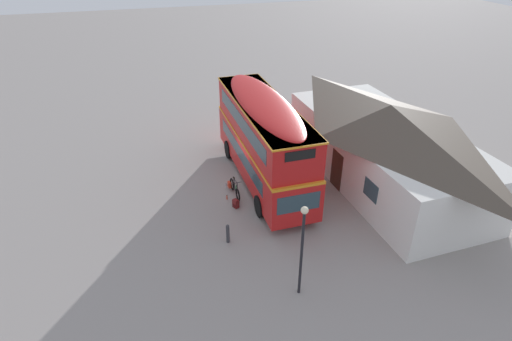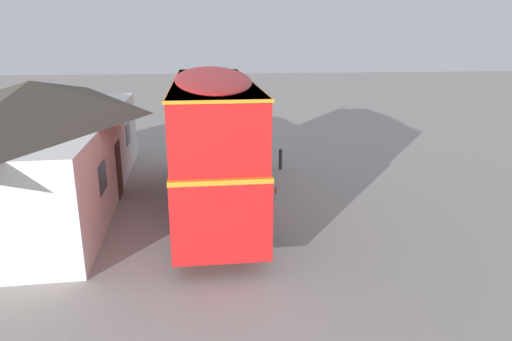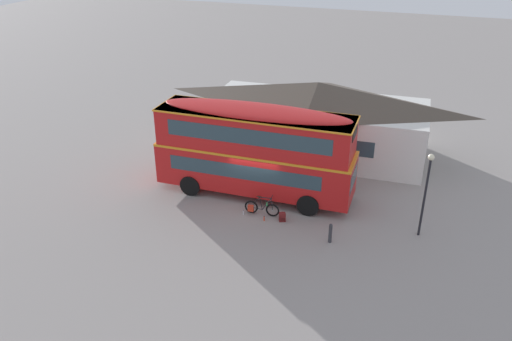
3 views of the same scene
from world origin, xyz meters
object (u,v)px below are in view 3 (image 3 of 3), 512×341
object	(u,v)px
water_bottle_clear_plastic	(243,212)
street_lamp	(426,186)
kerb_bollard	(330,233)
water_bottle_red_squeeze	(264,219)
touring_bicycle	(260,208)
double_decker_bus	(255,148)
backpack_on_ground	(282,216)

from	to	relation	value
water_bottle_clear_plastic	street_lamp	world-z (taller)	street_lamp
street_lamp	kerb_bollard	distance (m)	4.68
water_bottle_red_squeeze	touring_bicycle	bearing A→B (deg)	126.24
water_bottle_clear_plastic	double_decker_bus	bearing A→B (deg)	94.88
touring_bicycle	street_lamp	size ratio (longest dim) A/B	0.43
water_bottle_red_squeeze	kerb_bollard	xyz separation A→B (m)	(3.36, -0.70, 0.38)
double_decker_bus	backpack_on_ground	world-z (taller)	double_decker_bus
touring_bicycle	backpack_on_ground	world-z (taller)	touring_bicycle
street_lamp	touring_bicycle	bearing A→B (deg)	-173.86
backpack_on_ground	kerb_bollard	bearing A→B (deg)	-21.12
backpack_on_ground	water_bottle_clear_plastic	bearing A→B (deg)	-178.11
water_bottle_clear_plastic	water_bottle_red_squeeze	world-z (taller)	water_bottle_red_squeeze
backpack_on_ground	water_bottle_clear_plastic	distance (m)	1.98
water_bottle_clear_plastic	kerb_bollard	distance (m)	4.61
water_bottle_clear_plastic	kerb_bollard	size ratio (longest dim) A/B	0.24
double_decker_bus	street_lamp	world-z (taller)	double_decker_bus
water_bottle_clear_plastic	water_bottle_red_squeeze	xyz separation A→B (m)	(1.14, -0.21, 0.01)
backpack_on_ground	kerb_bollard	size ratio (longest dim) A/B	0.51
backpack_on_ground	water_bottle_red_squeeze	distance (m)	0.88
double_decker_bus	kerb_bollard	xyz separation A→B (m)	(4.69, -3.08, -2.15)
backpack_on_ground	double_decker_bus	bearing A→B (deg)	135.76
touring_bicycle	water_bottle_clear_plastic	bearing A→B (deg)	-161.12
double_decker_bus	street_lamp	size ratio (longest dim) A/B	2.50
water_bottle_clear_plastic	street_lamp	xyz separation A→B (m)	(8.22, 1.07, 2.45)
backpack_on_ground	street_lamp	distance (m)	6.73
backpack_on_ground	water_bottle_red_squeeze	bearing A→B (deg)	-161.47
double_decker_bus	water_bottle_clear_plastic	xyz separation A→B (m)	(0.18, -2.16, -2.53)
backpack_on_ground	water_bottle_clear_plastic	xyz separation A→B (m)	(-1.97, -0.06, -0.14)
backpack_on_ground	water_bottle_red_squeeze	size ratio (longest dim) A/B	1.90
backpack_on_ground	water_bottle_clear_plastic	world-z (taller)	backpack_on_ground
water_bottle_clear_plastic	street_lamp	size ratio (longest dim) A/B	0.06
kerb_bollard	water_bottle_red_squeeze	bearing A→B (deg)	168.20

